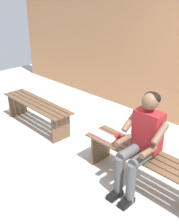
# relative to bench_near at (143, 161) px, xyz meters

# --- Properties ---
(ground_plane) EXTENTS (10.00, 7.00, 0.04)m
(ground_plane) POSITION_rel_bench_near_xyz_m (1.16, 1.00, -0.38)
(ground_plane) COLOR #B2B2AD
(bench_near) EXTENTS (1.74, 0.45, 0.48)m
(bench_near) POSITION_rel_bench_near_xyz_m (0.00, 0.00, 0.00)
(bench_near) COLOR brown
(bench_near) RESTS_ON ground
(bench_far) EXTENTS (1.64, 0.44, 0.48)m
(bench_far) POSITION_rel_bench_near_xyz_m (2.31, 0.00, -0.00)
(bench_far) COLOR brown
(bench_far) RESTS_ON ground
(person_seated) EXTENTS (0.50, 0.69, 1.28)m
(person_seated) POSITION_rel_bench_near_xyz_m (-0.01, 0.10, 0.35)
(person_seated) COLOR maroon
(person_seated) RESTS_ON ground
(apple) EXTENTS (0.08, 0.08, 0.08)m
(apple) POSITION_rel_bench_near_xyz_m (0.46, -0.04, 0.16)
(apple) COLOR red
(apple) RESTS_ON bench_near
(book_open) EXTENTS (0.42, 0.17, 0.02)m
(book_open) POSITION_rel_bench_near_xyz_m (0.64, 0.05, 0.13)
(book_open) COLOR white
(book_open) RESTS_ON bench_near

